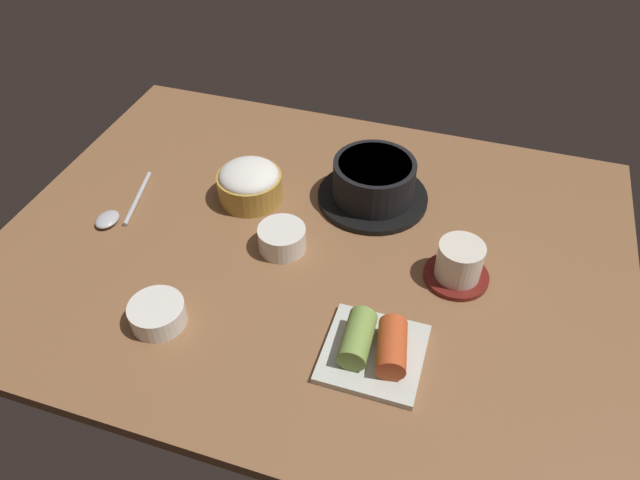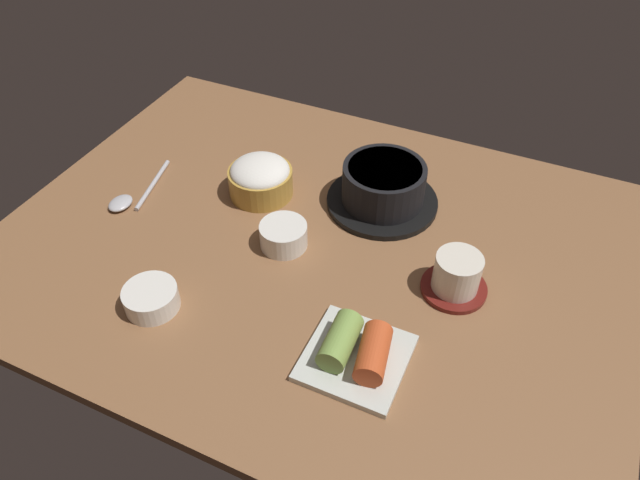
{
  "view_description": "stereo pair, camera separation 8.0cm",
  "coord_description": "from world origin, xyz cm",
  "px_view_note": "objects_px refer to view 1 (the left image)",
  "views": [
    {
      "loc": [
        22.15,
        -64.93,
        67.53
      ],
      "look_at": [
        2.0,
        -2.0,
        5.0
      ],
      "focal_mm": 33.04,
      "sensor_mm": 36.0,
      "label": 1
    },
    {
      "loc": [
        29.57,
        -62.05,
        67.53
      ],
      "look_at": [
        2.0,
        -2.0,
        5.0
      ],
      "focal_mm": 33.04,
      "sensor_mm": 36.0,
      "label": 2
    }
  ],
  "objects_px": {
    "tea_cup_with_saucer": "(459,263)",
    "side_bowl_near": "(157,313)",
    "stone_pot": "(374,182)",
    "rice_bowl": "(250,182)",
    "banchan_cup_center": "(282,238)",
    "kimchi_plate": "(374,347)",
    "spoon": "(117,213)"
  },
  "relations": [
    {
      "from": "stone_pot",
      "to": "tea_cup_with_saucer",
      "type": "relative_size",
      "value": 1.95
    },
    {
      "from": "tea_cup_with_saucer",
      "to": "banchan_cup_center",
      "type": "xyz_separation_m",
      "value": [
        -0.27,
        -0.02,
        -0.01
      ]
    },
    {
      "from": "kimchi_plate",
      "to": "banchan_cup_center",
      "type": "bearing_deg",
      "value": 140.0
    },
    {
      "from": "tea_cup_with_saucer",
      "to": "banchan_cup_center",
      "type": "bearing_deg",
      "value": -176.11
    },
    {
      "from": "rice_bowl",
      "to": "banchan_cup_center",
      "type": "bearing_deg",
      "value": -46.37
    },
    {
      "from": "banchan_cup_center",
      "to": "kimchi_plate",
      "type": "bearing_deg",
      "value": -40.0
    },
    {
      "from": "side_bowl_near",
      "to": "spoon",
      "type": "height_order",
      "value": "side_bowl_near"
    },
    {
      "from": "tea_cup_with_saucer",
      "to": "side_bowl_near",
      "type": "xyz_separation_m",
      "value": [
        -0.39,
        -0.21,
        -0.01
      ]
    },
    {
      "from": "banchan_cup_center",
      "to": "spoon",
      "type": "relative_size",
      "value": 0.47
    },
    {
      "from": "stone_pot",
      "to": "spoon",
      "type": "xyz_separation_m",
      "value": [
        -0.4,
        -0.17,
        -0.03
      ]
    },
    {
      "from": "banchan_cup_center",
      "to": "kimchi_plate",
      "type": "xyz_separation_m",
      "value": [
        0.19,
        -0.16,
        -0.0
      ]
    },
    {
      "from": "rice_bowl",
      "to": "stone_pot",
      "type": "bearing_deg",
      "value": 16.54
    },
    {
      "from": "kimchi_plate",
      "to": "rice_bowl",
      "type": "bearing_deg",
      "value": 137.69
    },
    {
      "from": "rice_bowl",
      "to": "banchan_cup_center",
      "type": "xyz_separation_m",
      "value": [
        0.1,
        -0.1,
        -0.01
      ]
    },
    {
      "from": "rice_bowl",
      "to": "tea_cup_with_saucer",
      "type": "relative_size",
      "value": 1.14
    },
    {
      "from": "banchan_cup_center",
      "to": "kimchi_plate",
      "type": "height_order",
      "value": "kimchi_plate"
    },
    {
      "from": "rice_bowl",
      "to": "side_bowl_near",
      "type": "height_order",
      "value": "rice_bowl"
    },
    {
      "from": "kimchi_plate",
      "to": "side_bowl_near",
      "type": "xyz_separation_m",
      "value": [
        -0.3,
        -0.04,
        -0.0
      ]
    },
    {
      "from": "rice_bowl",
      "to": "tea_cup_with_saucer",
      "type": "xyz_separation_m",
      "value": [
        0.37,
        -0.08,
        -0.0
      ]
    },
    {
      "from": "rice_bowl",
      "to": "banchan_cup_center",
      "type": "distance_m",
      "value": 0.14
    },
    {
      "from": "kimchi_plate",
      "to": "tea_cup_with_saucer",
      "type": "bearing_deg",
      "value": 64.42
    },
    {
      "from": "banchan_cup_center",
      "to": "side_bowl_near",
      "type": "height_order",
      "value": "banchan_cup_center"
    },
    {
      "from": "tea_cup_with_saucer",
      "to": "kimchi_plate",
      "type": "relative_size",
      "value": 0.74
    },
    {
      "from": "stone_pot",
      "to": "banchan_cup_center",
      "type": "bearing_deg",
      "value": -123.58
    },
    {
      "from": "tea_cup_with_saucer",
      "to": "spoon",
      "type": "height_order",
      "value": "tea_cup_with_saucer"
    },
    {
      "from": "side_bowl_near",
      "to": "rice_bowl",
      "type": "bearing_deg",
      "value": 86.74
    },
    {
      "from": "banchan_cup_center",
      "to": "spoon",
      "type": "distance_m",
      "value": 0.29
    },
    {
      "from": "tea_cup_with_saucer",
      "to": "kimchi_plate",
      "type": "bearing_deg",
      "value": -115.58
    },
    {
      "from": "stone_pot",
      "to": "side_bowl_near",
      "type": "xyz_separation_m",
      "value": [
        -0.22,
        -0.36,
        -0.02
      ]
    },
    {
      "from": "stone_pot",
      "to": "side_bowl_near",
      "type": "bearing_deg",
      "value": -121.84
    },
    {
      "from": "rice_bowl",
      "to": "side_bowl_near",
      "type": "xyz_separation_m",
      "value": [
        -0.02,
        -0.29,
        -0.02
      ]
    },
    {
      "from": "tea_cup_with_saucer",
      "to": "side_bowl_near",
      "type": "bearing_deg",
      "value": -151.25
    }
  ]
}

